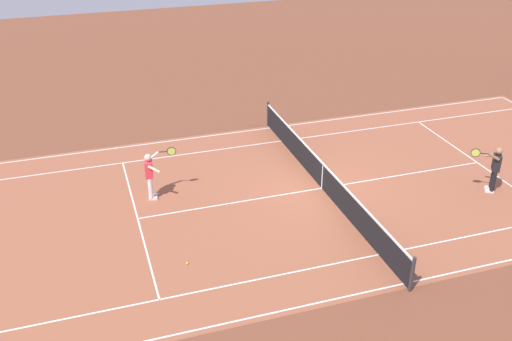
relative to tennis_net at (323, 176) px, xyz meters
The scene contains 7 objects.
ground_plane 0.49m from the tennis_net, ahead, with size 60.00×60.00×0.00m, color brown.
court_slab 0.49m from the tennis_net, ahead, with size 24.20×11.40×0.00m, color #935138.
court_line_markings 0.49m from the tennis_net, ahead, with size 23.85×11.05×0.01m.
tennis_net is the anchor object (origin of this frame).
tennis_player_near 5.87m from the tennis_net, 11.60° to the right, with size 1.13×0.77×1.70m.
tennis_player_far 5.82m from the tennis_net, 160.28° to the left, with size 1.18×0.75×1.70m.
tennis_ball 6.11m from the tennis_net, 27.76° to the left, with size 0.07×0.07×0.07m, color #CCE01E.
Camera 1 is at (7.67, 16.21, 10.10)m, focal length 41.11 mm.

